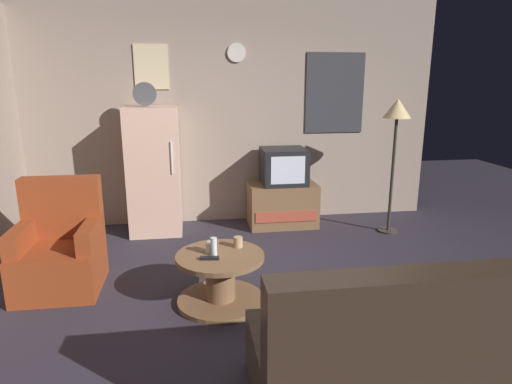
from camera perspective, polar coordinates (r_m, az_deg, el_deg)
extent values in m
plane|color=#2D2833|center=(3.67, 0.88, -15.03)|extent=(12.00, 12.00, 0.00)
cube|color=gray|center=(5.64, -3.19, 10.25)|extent=(5.20, 0.10, 2.79)
cube|color=#333338|center=(5.84, 10.16, 12.48)|extent=(0.76, 0.02, 1.00)
cube|color=beige|center=(5.56, -13.39, 15.48)|extent=(0.40, 0.02, 0.52)
cylinder|color=silver|center=(5.58, -2.56, 17.56)|extent=(0.22, 0.03, 0.22)
cube|color=beige|center=(5.36, -13.01, 2.72)|extent=(0.60, 0.60, 1.50)
cylinder|color=silver|center=(5.01, -10.88, 4.36)|extent=(0.02, 0.02, 0.36)
cylinder|color=#4C4C51|center=(5.18, -14.21, 12.20)|extent=(0.26, 0.04, 0.26)
cube|color=brown|center=(5.56, 3.40, -1.60)|extent=(0.84, 0.52, 0.54)
cube|color=#AD4733|center=(5.34, 3.97, -3.21)|extent=(0.76, 0.01, 0.13)
cube|color=black|center=(5.45, 3.59, 3.35)|extent=(0.54, 0.50, 0.44)
cube|color=silver|center=(5.21, 4.16, 2.82)|extent=(0.41, 0.01, 0.33)
cylinder|color=#332D28|center=(5.63, 16.68, -4.79)|extent=(0.24, 0.24, 0.02)
cylinder|color=#332D28|center=(5.44, 17.21, 2.09)|extent=(0.04, 0.04, 1.40)
cone|color=#F2D18C|center=(5.34, 17.84, 10.28)|extent=(0.32, 0.32, 0.22)
cylinder|color=brown|center=(3.78, -4.56, -13.78)|extent=(0.72, 0.72, 0.04)
cylinder|color=brown|center=(3.70, -4.62, -11.12)|extent=(0.24, 0.24, 0.39)
cylinder|color=brown|center=(3.62, -4.68, -8.35)|extent=(0.72, 0.72, 0.04)
cylinder|color=silver|center=(3.57, -5.49, -7.04)|extent=(0.05, 0.05, 0.15)
cylinder|color=silver|center=(3.64, -5.94, -7.13)|extent=(0.08, 0.08, 0.09)
cylinder|color=tan|center=(3.73, -2.33, -6.48)|extent=(0.08, 0.08, 0.09)
cube|color=black|center=(3.52, -6.03, -8.49)|extent=(0.15, 0.06, 0.02)
cube|color=maroon|center=(4.26, -23.99, -9.00)|extent=(0.68, 0.68, 0.40)
cube|color=maroon|center=(4.35, -23.77, -1.82)|extent=(0.68, 0.16, 0.56)
cube|color=maroon|center=(4.25, -28.06, -5.23)|extent=(0.12, 0.60, 0.20)
cube|color=maroon|center=(4.09, -20.63, -5.14)|extent=(0.12, 0.60, 0.20)
cube|color=#38281E|center=(2.87, 18.02, -20.40)|extent=(1.70, 0.80, 0.40)
cube|color=#38281E|center=(2.41, 22.13, -15.13)|extent=(1.70, 0.20, 0.52)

